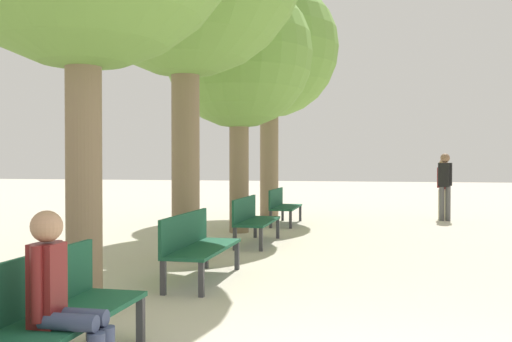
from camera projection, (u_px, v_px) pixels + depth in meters
The scene contains 9 objects.
bench_row_0 at pixel (49, 308), 4.03m from camera, with size 0.55×1.75×0.86m.
bench_row_1 at pixel (196, 242), 7.29m from camera, with size 0.55×1.75×0.86m.
bench_row_2 at pixel (252, 217), 10.55m from camera, with size 0.55×1.75×0.86m.
bench_row_3 at pixel (282, 204), 13.80m from camera, with size 0.55×1.75×0.86m.
tree_row_2 at pixel (239, 56), 12.19m from camera, with size 3.17×3.17×5.41m.
tree_row_3 at pixel (269, 50), 15.56m from camera, with size 3.78×3.78×6.51m.
person_seated at pixel (62, 296), 3.75m from camera, with size 0.55×0.31×1.21m.
pedestrian_near at pixel (445, 182), 14.59m from camera, with size 0.35×0.27×1.73m.
pedestrian_mid at pixel (443, 185), 15.02m from camera, with size 0.32×0.24×1.59m.
Camera 1 is at (0.12, -3.37, 1.53)m, focal length 40.00 mm.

